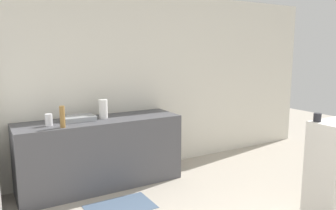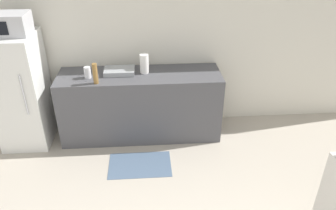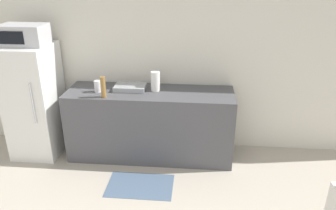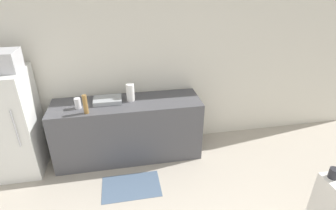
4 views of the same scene
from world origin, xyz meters
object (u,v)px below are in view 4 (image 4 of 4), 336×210
object	(u,v)px
bottle_tall	(85,104)
paper_towel_roll	(130,92)
refrigerator	(13,124)
jar	(334,173)
bottle_short	(78,103)

from	to	relation	value
bottle_tall	paper_towel_roll	distance (m)	0.65
refrigerator	paper_towel_roll	bearing A→B (deg)	3.02
jar	paper_towel_roll	xyz separation A→B (m)	(-1.45, 2.09, -0.11)
refrigerator	bottle_short	xyz separation A→B (m)	(0.86, -0.03, 0.24)
bottle_short	paper_towel_roll	bearing A→B (deg)	9.09
jar	bottle_tall	bearing A→B (deg)	138.27
bottle_tall	jar	world-z (taller)	jar
jar	bottle_short	bearing A→B (deg)	137.37
bottle_tall	bottle_short	bearing A→B (deg)	125.46
refrigerator	paper_towel_roll	distance (m)	1.59
bottle_short	paper_towel_roll	xyz separation A→B (m)	(0.70, 0.11, 0.05)
refrigerator	bottle_short	distance (m)	0.89
jar	paper_towel_roll	world-z (taller)	jar
bottle_tall	bottle_short	distance (m)	0.21
refrigerator	paper_towel_roll	size ratio (longest dim) A/B	5.92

